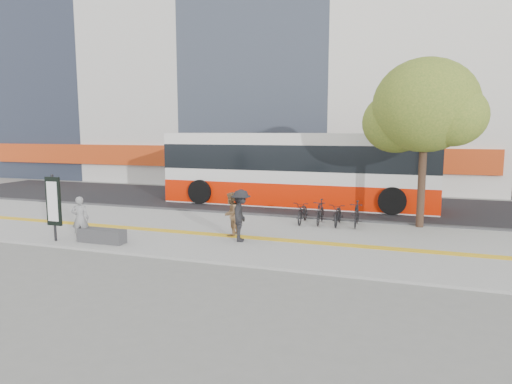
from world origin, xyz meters
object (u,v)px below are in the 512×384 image
(bench, at_px, (102,236))
(pedestrian_tan, at_px, (231,214))
(street_tree, at_px, (425,108))
(pedestrian_dark, at_px, (241,216))
(bus, at_px, (297,171))
(signboard, at_px, (53,202))
(seated_woman, at_px, (80,219))

(bench, bearing_deg, pedestrian_tan, 32.70)
(street_tree, distance_m, pedestrian_dark, 7.95)
(bench, relative_size, bus, 0.12)
(signboard, distance_m, seated_woman, 1.01)
(signboard, bearing_deg, pedestrian_tan, 26.68)
(pedestrian_tan, bearing_deg, pedestrian_dark, 47.42)
(bench, xyz_separation_m, pedestrian_dark, (4.20, 1.63, 0.63))
(street_tree, height_order, pedestrian_dark, street_tree)
(bus, relative_size, seated_woman, 8.89)
(bench, xyz_separation_m, bus, (4.10, 9.70, 1.40))
(street_tree, xyz_separation_m, bus, (-5.68, 3.68, -2.80))
(signboard, bearing_deg, pedestrian_dark, 18.45)
(signboard, xyz_separation_m, pedestrian_dark, (5.80, 1.94, -0.43))
(bench, distance_m, pedestrian_dark, 4.55)
(bus, bearing_deg, signboard, -119.68)
(bench, height_order, pedestrian_tan, pedestrian_tan)
(seated_woman, height_order, pedestrian_tan, pedestrian_tan)
(seated_woman, relative_size, pedestrian_tan, 0.98)
(bench, relative_size, street_tree, 0.25)
(bench, xyz_separation_m, signboard, (-1.60, -0.31, 1.06))
(street_tree, xyz_separation_m, pedestrian_dark, (-5.58, -4.39, -3.58))
(pedestrian_dark, bearing_deg, bench, 96.46)
(street_tree, height_order, seated_woman, street_tree)
(bench, xyz_separation_m, street_tree, (9.78, 6.02, 4.21))
(bench, relative_size, seated_woman, 1.08)
(bench, height_order, pedestrian_dark, pedestrian_dark)
(signboard, height_order, pedestrian_dark, signboard)
(bus, relative_size, pedestrian_dark, 7.70)
(pedestrian_tan, bearing_deg, seated_woman, -57.84)
(seated_woman, distance_m, pedestrian_dark, 5.27)
(street_tree, bearing_deg, seated_woman, -150.23)
(signboard, xyz_separation_m, pedestrian_tan, (5.18, 2.60, -0.54))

